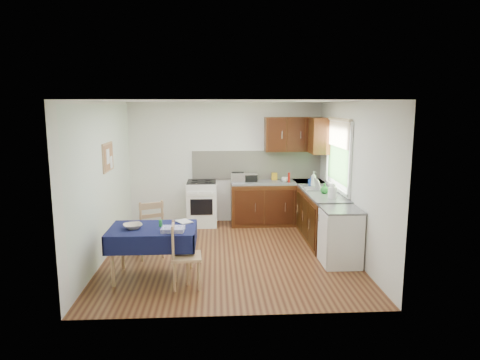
{
  "coord_description": "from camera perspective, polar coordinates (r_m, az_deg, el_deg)",
  "views": [
    {
      "loc": [
        -0.21,
        -6.76,
        2.44
      ],
      "look_at": [
        0.19,
        0.11,
        1.23
      ],
      "focal_mm": 32.0,
      "sensor_mm": 36.0,
      "label": 1
    }
  ],
  "objects": [
    {
      "name": "dining_table",
      "position": [
        6.23,
        -11.54,
        -7.15
      ],
      "size": [
        1.22,
        0.82,
        0.73
      ],
      "rotation": [
        0.0,
        0.0,
        -0.09
      ],
      "color": "#0E1539",
      "rests_on": "ground"
    },
    {
      "name": "wall_back",
      "position": [
        8.95,
        -1.91,
        2.32
      ],
      "size": [
        4.0,
        0.02,
        2.5
      ],
      "primitive_type": "cube",
      "color": "white",
      "rests_on": "ground"
    },
    {
      "name": "upper_cabinets",
      "position": [
        8.76,
        8.2,
        6.0
      ],
      "size": [
        1.2,
        0.85,
        0.7
      ],
      "color": "#351109",
      "rests_on": "wall_back"
    },
    {
      "name": "sauce_bottle",
      "position": [
        8.67,
        6.55,
        0.34
      ],
      "size": [
        0.05,
        0.05,
        0.2
      ],
      "primitive_type": "cylinder",
      "color": "#B4180E",
      "rests_on": "worktop_back"
    },
    {
      "name": "spice_jar",
      "position": [
        6.21,
        -10.55,
        -5.69
      ],
      "size": [
        0.05,
        0.05,
        0.1
      ],
      "primitive_type": "cylinder",
      "color": "#25873B",
      "rests_on": "dining_table"
    },
    {
      "name": "soap_bottle_c",
      "position": [
        7.67,
        11.21,
        -1.11
      ],
      "size": [
        0.19,
        0.19,
        0.18
      ],
      "primitive_type": "imported",
      "rotation": [
        0.0,
        0.0,
        3.54
      ],
      "color": "#217B29",
      "rests_on": "worktop_right"
    },
    {
      "name": "corkboard",
      "position": [
        7.33,
        -17.19,
        2.93
      ],
      "size": [
        0.04,
        0.62,
        0.47
      ],
      "color": "tan",
      "rests_on": "wall_left"
    },
    {
      "name": "fridge",
      "position": [
        6.8,
        13.29,
        -7.4
      ],
      "size": [
        0.58,
        0.6,
        0.89
      ],
      "color": "white",
      "rests_on": "ground"
    },
    {
      "name": "toaster",
      "position": [
        8.61,
        -0.29,
        0.34
      ],
      "size": [
        0.29,
        0.18,
        0.22
      ],
      "rotation": [
        0.0,
        0.0,
        -0.15
      ],
      "color": "silver",
      "rests_on": "worktop_back"
    },
    {
      "name": "sandwich_press",
      "position": [
        8.76,
        1.3,
        0.4
      ],
      "size": [
        0.3,
        0.26,
        0.17
      ],
      "rotation": [
        0.0,
        0.0,
        -0.39
      ],
      "color": "black",
      "rests_on": "worktop_back"
    },
    {
      "name": "splashback",
      "position": [
        8.98,
        2.25,
        2.02
      ],
      "size": [
        2.7,
        0.02,
        0.6
      ],
      "primitive_type": "cube",
      "color": "beige",
      "rests_on": "wall_back"
    },
    {
      "name": "stove",
      "position": [
        8.79,
        -5.1,
        -3.09
      ],
      "size": [
        0.6,
        0.61,
        0.92
      ],
      "color": "white",
      "rests_on": "ground"
    },
    {
      "name": "wall_left",
      "position": [
        7.1,
        -17.85,
        -0.17
      ],
      "size": [
        0.02,
        4.2,
        2.5
      ],
      "primitive_type": "cube",
      "color": "silver",
      "rests_on": "ground"
    },
    {
      "name": "plate_bowl",
      "position": [
        6.21,
        -14.11,
        -5.99
      ],
      "size": [
        0.34,
        0.34,
        0.06
      ],
      "primitive_type": "imported",
      "rotation": [
        0.0,
        0.0,
        0.37
      ],
      "color": "beige",
      "rests_on": "dining_table"
    },
    {
      "name": "book",
      "position": [
        6.35,
        -8.21,
        -5.64
      ],
      "size": [
        0.28,
        0.3,
        0.02
      ],
      "primitive_type": "imported",
      "rotation": [
        0.0,
        0.0,
        0.56
      ],
      "color": "white",
      "rests_on": "dining_table"
    },
    {
      "name": "floor",
      "position": [
        7.19,
        -1.44,
        -9.87
      ],
      "size": [
        4.2,
        4.2,
        0.0
      ],
      "primitive_type": "plane",
      "color": "#442012",
      "rests_on": "ground"
    },
    {
      "name": "base_cabinets",
      "position": [
        8.42,
        7.56,
        -3.94
      ],
      "size": [
        1.9,
        2.3,
        0.86
      ],
      "color": "#351109",
      "rests_on": "ground"
    },
    {
      "name": "window",
      "position": [
        7.82,
        12.97,
        3.91
      ],
      "size": [
        0.04,
        1.48,
        1.26
      ],
      "color": "#2F5E26",
      "rests_on": "wall_right"
    },
    {
      "name": "cup",
      "position": [
        8.71,
        5.98,
        0.06
      ],
      "size": [
        0.14,
        0.14,
        0.1
      ],
      "primitive_type": "imported",
      "rotation": [
        0.0,
        0.0,
        -0.13
      ],
      "color": "white",
      "rests_on": "worktop_back"
    },
    {
      "name": "worktop_corner",
      "position": [
        8.91,
        9.14,
        -0.24
      ],
      "size": [
        0.6,
        0.6,
        0.04
      ],
      "primitive_type": "cube",
      "color": "slate",
      "rests_on": "base_cabinets"
    },
    {
      "name": "soap_bottle_a",
      "position": [
        8.33,
        9.79,
        0.15
      ],
      "size": [
        0.15,
        0.15,
        0.28
      ],
      "primitive_type": "imported",
      "rotation": [
        0.0,
        0.0,
        0.81
      ],
      "color": "white",
      "rests_on": "worktop_right"
    },
    {
      "name": "ceiling",
      "position": [
        6.77,
        -1.54,
        10.47
      ],
      "size": [
        4.0,
        4.2,
        0.02
      ],
      "primitive_type": "cube",
      "color": "white",
      "rests_on": "wall_back"
    },
    {
      "name": "worktop_back",
      "position": [
        8.8,
        5.0,
        -0.29
      ],
      "size": [
        1.9,
        0.6,
        0.04
      ],
      "primitive_type": "cube",
      "color": "slate",
      "rests_on": "base_cabinets"
    },
    {
      "name": "tea_towel",
      "position": [
        5.97,
        -8.92,
        -6.5
      ],
      "size": [
        0.32,
        0.26,
        0.06
      ],
      "primitive_type": "cube",
      "rotation": [
        0.0,
        0.0,
        -0.06
      ],
      "color": "#292997",
      "rests_on": "dining_table"
    },
    {
      "name": "chair_far",
      "position": [
        7.05,
        -11.9,
        -6.18
      ],
      "size": [
        0.55,
        0.55,
        0.96
      ],
      "rotation": [
        0.0,
        0.0,
        3.53
      ],
      "color": "tan",
      "rests_on": "ground"
    },
    {
      "name": "soap_bottle_b",
      "position": [
        8.37,
        9.45,
        -0.12
      ],
      "size": [
        0.1,
        0.1,
        0.19
      ],
      "primitive_type": "imported",
      "rotation": [
        0.0,
        0.0,
        1.8
      ],
      "color": "#1C45A8",
      "rests_on": "worktop_right"
    },
    {
      "name": "dish_rack",
      "position": [
        8.03,
        10.24,
        -1.08
      ],
      "size": [
        0.44,
        0.33,
        0.21
      ],
      "rotation": [
        0.0,
        0.0,
        0.34
      ],
      "color": "gray",
      "rests_on": "worktop_right"
    },
    {
      "name": "wall_front",
      "position": [
        4.82,
        -0.7,
        -4.35
      ],
      "size": [
        4.0,
        0.02,
        2.5
      ],
      "primitive_type": "cube",
      "color": "white",
      "rests_on": "ground"
    },
    {
      "name": "wall_right",
      "position": [
        7.21,
        14.6,
        0.14
      ],
      "size": [
        0.02,
        4.2,
        2.5
      ],
      "primitive_type": "cube",
      "color": "white",
      "rests_on": "ground"
    },
    {
      "name": "kettle",
      "position": [
        7.33,
        12.22,
        -1.52
      ],
      "size": [
        0.15,
        0.15,
        0.25
      ],
      "color": "white",
      "rests_on": "worktop_right"
    },
    {
      "name": "yellow_packet",
      "position": [
        8.92,
        4.61,
        0.48
      ],
      "size": [
        0.13,
        0.1,
        0.15
      ],
      "primitive_type": "cube",
      "rotation": [
        0.0,
        0.0,
        -0.28
      ],
      "color": "gold",
      "rests_on": "worktop_back"
    },
    {
      "name": "chair_near",
      "position": [
        5.89,
        -7.62,
        -9.66
      ],
      "size": [
        0.42,
        0.42,
        0.89
      ],
      "rotation": [
        0.0,
        0.0,
        1.64
      ],
      "color": "tan",
      "rests_on": "ground"
    },
    {
      "name": "worktop_right",
      "position": [
        7.81,
        10.94,
        -1.74
      ],
      "size": [
        0.6,
        1.7,
        0.04
      ],
      "primitive_type": "cube",
      "color": "slate",
      "rests_on": "base_cabinets"
    }
  ]
}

